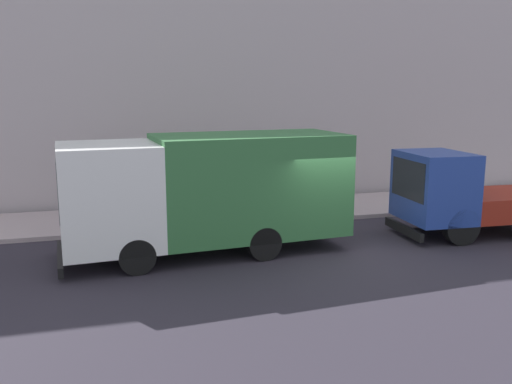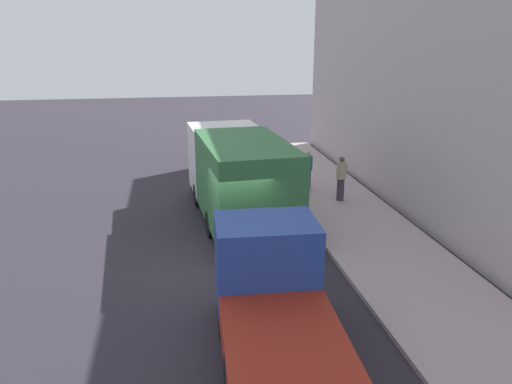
{
  "view_description": "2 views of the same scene",
  "coord_description": "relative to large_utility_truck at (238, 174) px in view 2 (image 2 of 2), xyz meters",
  "views": [
    {
      "loc": [
        -12.7,
        5.7,
        4.2
      ],
      "look_at": [
        1.57,
        1.69,
        1.37
      ],
      "focal_mm": 38.1,
      "sensor_mm": 36.0,
      "label": 1
    },
    {
      "loc": [
        -1.36,
        -12.85,
        6.16
      ],
      "look_at": [
        1.34,
        2.92,
        1.11
      ],
      "focal_mm": 35.0,
      "sensor_mm": 36.0,
      "label": 2
    }
  ],
  "objects": [
    {
      "name": "ground",
      "position": [
        -0.76,
        -3.2,
        -1.69
      ],
      "size": [
        80.0,
        80.0,
        0.0
      ],
      "primitive_type": "plane",
      "color": "#2C2731"
    },
    {
      "name": "sidewalk",
      "position": [
        3.95,
        -3.2,
        -1.62
      ],
      "size": [
        3.43,
        30.0,
        0.13
      ],
      "primitive_type": "cube",
      "color": "#B39FA1",
      "rests_on": "ground"
    },
    {
      "name": "traffic_cone_orange",
      "position": [
        3.02,
        2.6,
        -1.27
      ],
      "size": [
        0.39,
        0.39,
        0.56
      ],
      "primitive_type": "cone",
      "color": "orange",
      "rests_on": "sidewalk"
    },
    {
      "name": "pedestrian_standing",
      "position": [
        4.08,
        1.19,
        -0.65
      ],
      "size": [
        0.5,
        0.5,
        1.72
      ],
      "rotation": [
        0.0,
        0.0,
        0.49
      ],
      "color": "#41354C",
      "rests_on": "sidewalk"
    },
    {
      "name": "small_flatbed_truck",
      "position": [
        -0.31,
        -7.59,
        -0.55
      ],
      "size": [
        2.36,
        5.38,
        2.44
      ],
      "rotation": [
        0.0,
        0.0,
        -0.04
      ],
      "color": "#233F96",
      "rests_on": "ground"
    },
    {
      "name": "large_utility_truck",
      "position": [
        0.0,
        0.0,
        0.0
      ],
      "size": [
        3.04,
        7.43,
        3.04
      ],
      "rotation": [
        0.0,
        0.0,
        0.08
      ],
      "color": "white",
      "rests_on": "ground"
    },
    {
      "name": "pedestrian_walking",
      "position": [
        3.22,
        2.83,
        -0.72
      ],
      "size": [
        0.51,
        0.51,
        1.61
      ],
      "rotation": [
        0.0,
        0.0,
        3.5
      ],
      "color": "#4D3C5A",
      "rests_on": "sidewalk"
    },
    {
      "name": "building_facade",
      "position": [
        6.17,
        -3.2,
        3.31
      ],
      "size": [
        0.5,
        30.0,
        10.0
      ],
      "primitive_type": "cube",
      "color": "#B7A9AD",
      "rests_on": "ground"
    }
  ]
}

